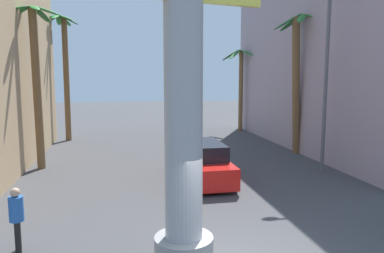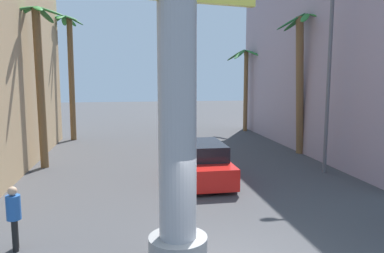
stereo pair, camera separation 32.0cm
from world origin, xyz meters
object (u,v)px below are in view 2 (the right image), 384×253
(palm_tree_far_left, at_px, (70,64))
(pedestrian_curb_left, at_px, (14,213))
(palm_tree_mid_left, at_px, (39,72))
(street_lamp, at_px, (323,65))
(neon_sign_pole, at_px, (177,15))
(car_lead, at_px, (201,162))
(palm_tree_mid_right, at_px, (302,69))
(palm_tree_far_right, at_px, (246,78))

(palm_tree_far_left, xyz_separation_m, pedestrian_curb_left, (0.99, -16.65, -4.08))
(palm_tree_mid_left, bearing_deg, street_lamp, -13.99)
(palm_tree_mid_left, bearing_deg, neon_sign_pole, -63.81)
(pedestrian_curb_left, bearing_deg, palm_tree_far_left, 93.39)
(street_lamp, bearing_deg, pedestrian_curb_left, -152.75)
(street_lamp, bearing_deg, car_lead, -176.94)
(palm_tree_mid_right, distance_m, pedestrian_curb_left, 15.67)
(street_lamp, relative_size, palm_tree_far_left, 0.97)
(palm_tree_far_left, distance_m, palm_tree_far_right, 12.83)
(neon_sign_pole, distance_m, car_lead, 8.52)
(palm_tree_mid_left, bearing_deg, palm_tree_far_left, 88.75)
(street_lamp, height_order, palm_tree_mid_left, street_lamp)
(car_lead, bearing_deg, palm_tree_mid_right, 33.53)
(street_lamp, bearing_deg, palm_tree_far_left, 137.52)
(neon_sign_pole, xyz_separation_m, palm_tree_mid_right, (8.07, 10.96, -0.87))
(street_lamp, relative_size, car_lead, 1.70)
(palm_tree_far_right, bearing_deg, neon_sign_pole, -111.51)
(neon_sign_pole, bearing_deg, pedestrian_curb_left, 159.20)
(neon_sign_pole, relative_size, palm_tree_far_left, 1.44)
(palm_tree_far_right, relative_size, palm_tree_mid_right, 0.83)
(car_lead, distance_m, palm_tree_far_right, 14.77)
(street_lamp, bearing_deg, palm_tree_mid_right, 76.84)
(palm_tree_far_right, bearing_deg, pedestrian_curb_left, -122.33)
(palm_tree_far_left, height_order, pedestrian_curb_left, palm_tree_far_left)
(palm_tree_mid_right, relative_size, pedestrian_curb_left, 4.70)
(street_lamp, height_order, pedestrian_curb_left, street_lamp)
(neon_sign_pole, bearing_deg, palm_tree_mid_left, 116.19)
(street_lamp, xyz_separation_m, palm_tree_mid_right, (0.90, 3.84, -0.10))
(palm_tree_mid_left, relative_size, palm_tree_mid_right, 0.98)
(car_lead, relative_size, palm_tree_mid_right, 0.62)
(street_lamp, xyz_separation_m, palm_tree_far_left, (-11.99, 10.98, 0.30))
(palm_tree_mid_left, height_order, palm_tree_far_right, palm_tree_mid_left)
(car_lead, relative_size, palm_tree_mid_left, 0.63)
(palm_tree_far_right, height_order, palm_tree_mid_right, palm_tree_mid_right)
(car_lead, bearing_deg, palm_tree_far_right, 65.35)
(palm_tree_far_right, bearing_deg, car_lead, -114.65)
(street_lamp, relative_size, palm_tree_mid_left, 1.08)
(neon_sign_pole, height_order, palm_tree_mid_left, neon_sign_pole)
(palm_tree_far_right, relative_size, pedestrian_curb_left, 3.92)
(palm_tree_mid_right, bearing_deg, palm_tree_far_left, 151.00)
(palm_tree_mid_right, bearing_deg, palm_tree_far_right, 91.41)
(neon_sign_pole, bearing_deg, car_lead, 74.87)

